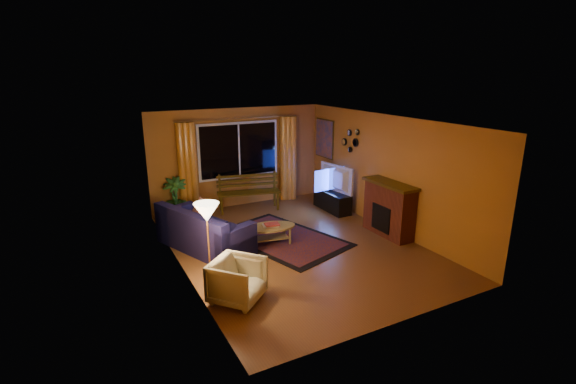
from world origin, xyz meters
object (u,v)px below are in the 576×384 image
floor_lamp (209,246)px  tv_console (332,201)px  bench (249,201)px  armchair (237,279)px  coffee_table (271,235)px  sofa (204,228)px

floor_lamp → tv_console: floor_lamp is taller
bench → floor_lamp: size_ratio=1.09×
armchair → coffee_table: 2.23m
armchair → bench: bearing=24.0°
bench → coffee_table: 2.17m
bench → tv_console: tv_console is taller
armchair → floor_lamp: bearing=69.9°
floor_lamp → tv_console: size_ratio=1.22×
tv_console → coffee_table: bearing=-153.0°
sofa → tv_console: (3.51, 0.76, -0.17)m
coffee_table → tv_console: 2.54m
armchair → floor_lamp: floor_lamp is taller
armchair → tv_console: (3.65, 2.90, -0.13)m
bench → tv_console: bearing=-14.8°
sofa → floor_lamp: (-0.37, -1.52, 0.30)m
armchair → coffee_table: armchair is taller
armchair → tv_console: armchair is taller
floor_lamp → tv_console: (3.88, 2.28, -0.47)m
sofa → coffee_table: bearing=-39.6°
bench → coffee_table: bearing=-88.2°
armchair → sofa: bearing=45.2°
tv_console → armchair: bearing=-141.6°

